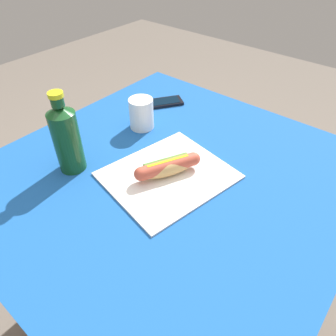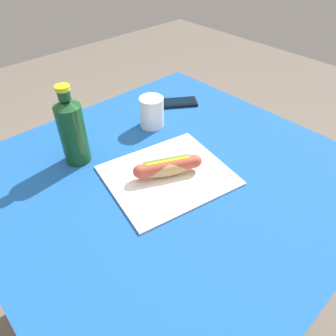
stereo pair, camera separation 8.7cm
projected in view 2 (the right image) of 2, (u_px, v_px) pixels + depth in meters
ground_plane at (169, 298)px, 1.37m from camera, size 6.00×6.00×0.00m
dining_table at (170, 204)px, 0.99m from camera, size 1.01×0.97×0.73m
paper_wrapper at (168, 175)px, 0.89m from camera, size 0.38×0.34×0.01m
hot_dog at (168, 167)px, 0.87m from camera, size 0.18×0.11×0.05m
cell_phone at (178, 103)px, 1.20m from camera, size 0.16×0.14×0.01m
soda_bottle at (72, 130)px, 0.88m from camera, size 0.08×0.08×0.24m
drinking_cup at (152, 112)px, 1.06m from camera, size 0.08×0.08×0.10m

